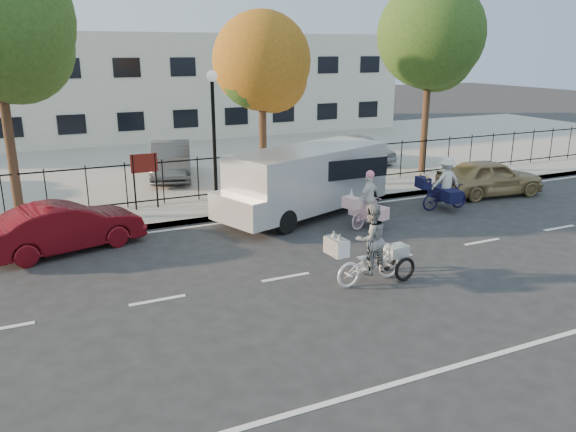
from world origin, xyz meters
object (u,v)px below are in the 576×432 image
lamppost (213,113)px  unicorn_bike (368,207)px  zebra_trike (370,253)px  red_sedan (66,227)px  white_van (306,178)px  gold_sedan (490,177)px  bull_bike (445,189)px  lot_car_c (171,160)px  lot_car_d (361,148)px

lamppost → unicorn_bike: 5.98m
zebra_trike → unicorn_bike: (2.22, 3.54, -0.07)m
unicorn_bike → red_sedan: (-8.32, 1.61, 0.01)m
zebra_trike → white_van: bearing=-16.8°
white_van → red_sedan: size_ratio=1.66×
zebra_trike → unicorn_bike: bearing=-37.3°
unicorn_bike → gold_sedan: (6.09, 1.41, 0.03)m
white_van → lamppost: bearing=114.4°
zebra_trike → bull_bike: 6.95m
unicorn_bike → lot_car_c: (-3.86, 8.49, 0.22)m
white_van → red_sedan: 7.27m
white_van → lot_car_d: size_ratio=1.79×
lamppost → lot_car_c: bearing=97.1°
lamppost → lot_car_c: lamppost is taller
unicorn_bike → white_van: bearing=9.9°
lamppost → red_sedan: size_ratio=1.10×
bull_bike → white_van: size_ratio=0.29×
unicorn_bike → lot_car_c: unicorn_bike is taller
bull_bike → lot_car_d: size_ratio=0.52×
red_sedan → gold_sedan: (14.41, -0.20, 0.02)m
lamppost → white_van: (2.26, -2.30, -1.93)m
lot_car_d → white_van: bearing=-142.6°
unicorn_bike → red_sedan: size_ratio=0.45×
lot_car_d → red_sedan: bearing=-162.2°
lamppost → unicorn_bike: bearing=-52.2°
white_van → red_sedan: bearing=163.1°
lamppost → zebra_trike: size_ratio=2.00×
unicorn_bike → bull_bike: bull_bike is taller
lot_car_c → lot_car_d: (8.73, -0.31, -0.09)m
red_sedan → gold_sedan: bearing=-105.7°
bull_bike → zebra_trike: bearing=132.0°
zebra_trike → lot_car_c: size_ratio=0.50×
bull_bike → red_sedan: size_ratio=0.48×
red_sedan → gold_sedan: 14.41m
bull_bike → lot_car_d: bull_bike is taller
gold_sedan → red_sedan: bearing=95.7°
lot_car_c → bull_bike: bearing=-33.1°
zebra_trike → lot_car_c: (-1.64, 12.03, 0.15)m
red_sedan → lot_car_d: size_ratio=1.08×
red_sedan → bull_bike: bearing=-109.8°
lamppost → bull_bike: size_ratio=2.27×
white_van → red_sedan: white_van is taller
white_van → gold_sedan: bearing=-24.8°
lot_car_c → lamppost: bearing=-68.4°
zebra_trike → lot_car_d: 13.69m
zebra_trike → gold_sedan: size_ratio=0.55×
zebra_trike → gold_sedan: bearing=-64.4°
lamppost → bull_bike: lamppost is taller
unicorn_bike → lamppost: bearing=19.4°
red_sedan → lot_car_d: bearing=-78.4°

